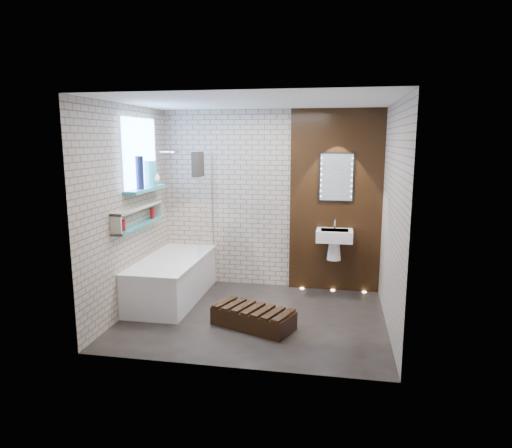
% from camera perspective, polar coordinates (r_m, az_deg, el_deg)
% --- Properties ---
extents(ground, '(3.20, 3.20, 0.00)m').
position_cam_1_polar(ground, '(5.81, -0.27, -11.49)').
color(ground, black).
rests_on(ground, ground).
extents(room_shell, '(3.24, 3.20, 2.60)m').
position_cam_1_polar(room_shell, '(5.46, -0.28, 1.26)').
color(room_shell, '#B29E8D').
rests_on(room_shell, ground).
extents(walnut_panel, '(1.30, 0.06, 2.60)m').
position_cam_1_polar(walnut_panel, '(6.62, 9.88, 2.75)').
color(walnut_panel, black).
rests_on(walnut_panel, ground).
extents(clerestory_window, '(0.18, 1.00, 0.94)m').
position_cam_1_polar(clerestory_window, '(6.21, -14.19, 7.65)').
color(clerestory_window, '#7FADE0').
rests_on(clerestory_window, room_shell).
extents(display_niche, '(0.14, 1.30, 0.26)m').
position_cam_1_polar(display_niche, '(6.08, -14.33, 0.94)').
color(display_niche, teal).
rests_on(display_niche, room_shell).
extents(bathtub, '(0.79, 1.74, 0.70)m').
position_cam_1_polar(bathtub, '(6.44, -10.36, -6.69)').
color(bathtub, white).
rests_on(bathtub, ground).
extents(bath_screen, '(0.01, 0.78, 1.40)m').
position_cam_1_polar(bath_screen, '(6.52, -6.37, 2.54)').
color(bath_screen, white).
rests_on(bath_screen, bathtub).
extents(towel, '(0.10, 0.26, 0.33)m').
position_cam_1_polar(towel, '(6.19, -7.25, 7.40)').
color(towel, black).
rests_on(towel, bath_screen).
extents(shower_head, '(0.18, 0.18, 0.02)m').
position_cam_1_polar(shower_head, '(6.66, -9.94, 8.83)').
color(shower_head, silver).
rests_on(shower_head, room_shell).
extents(washbasin, '(0.50, 0.36, 0.58)m').
position_cam_1_polar(washbasin, '(6.52, 9.72, -1.93)').
color(washbasin, white).
rests_on(washbasin, walnut_panel).
extents(led_mirror, '(0.50, 0.02, 0.70)m').
position_cam_1_polar(led_mirror, '(6.55, 9.98, 5.74)').
color(led_mirror, black).
rests_on(led_mirror, walnut_panel).
extents(walnut_step, '(1.04, 0.74, 0.21)m').
position_cam_1_polar(walnut_step, '(5.49, -0.35, -11.66)').
color(walnut_step, black).
rests_on(walnut_step, ground).
extents(niche_bottles, '(0.06, 0.93, 0.15)m').
position_cam_1_polar(niche_bottles, '(6.10, -14.26, 0.71)').
color(niche_bottles, maroon).
rests_on(niche_bottles, display_niche).
extents(sill_vases, '(0.20, 0.54, 0.42)m').
position_cam_1_polar(sill_vases, '(6.28, -13.15, 5.89)').
color(sill_vases, white).
rests_on(sill_vases, clerestory_window).
extents(floor_uplights, '(0.96, 0.06, 0.01)m').
position_cam_1_polar(floor_uplights, '(6.85, 9.53, -8.13)').
color(floor_uplights, '#FFD899').
rests_on(floor_uplights, ground).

